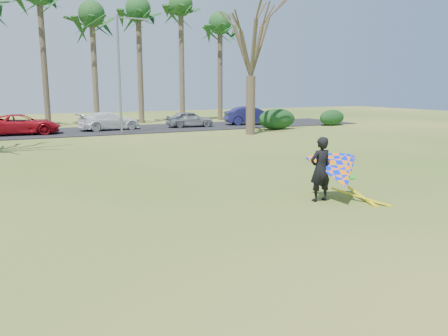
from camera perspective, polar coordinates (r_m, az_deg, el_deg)
name	(u,v)px	position (r m, az deg, el deg)	size (l,w,h in m)	color
ground	(262,229)	(10.26, 5.03, -7.89)	(100.00, 100.00, 0.00)	#265813
parking_strip	(85,131)	(33.83, -17.69, 4.59)	(46.00, 7.00, 0.06)	black
palm_6	(92,15)	(40.36, -16.90, 18.53)	(4.84, 4.84, 10.84)	brown
palm_7	(138,11)	(41.36, -11.16, 19.52)	(4.84, 4.84, 11.54)	#453829
palm_8	(181,6)	(42.72, -5.68, 20.29)	(4.84, 4.84, 12.24)	brown
palm_9	(220,24)	(44.09, -0.52, 18.25)	(4.84, 4.84, 10.84)	#4C3C2D
bare_tree_right	(251,37)	(30.51, 3.59, 16.77)	(6.27, 6.27, 9.21)	#47382B
streetlight	(121,69)	(31.17, -13.25, 12.51)	(2.28, 0.18, 8.00)	gray
hedge_near	(277,119)	(34.18, 6.91, 6.35)	(3.19, 1.45, 1.60)	#133516
hedge_far	(332,118)	(38.56, 13.91, 6.41)	(2.44, 1.15, 1.35)	#133617
car_2	(22,124)	(32.75, -24.91, 5.19)	(2.29, 4.97, 1.38)	#A90D18
car_3	(109,121)	(34.12, -14.76, 5.95)	(1.86, 4.58, 1.33)	white
car_4	(190,119)	(35.64, -4.49, 6.41)	(1.51, 3.76, 1.28)	gray
car_5	(252,115)	(37.97, 3.63, 6.86)	(1.63, 4.66, 1.54)	navy
kite_flyer	(336,172)	(12.82, 14.43, -0.49)	(2.13, 2.39, 2.02)	black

